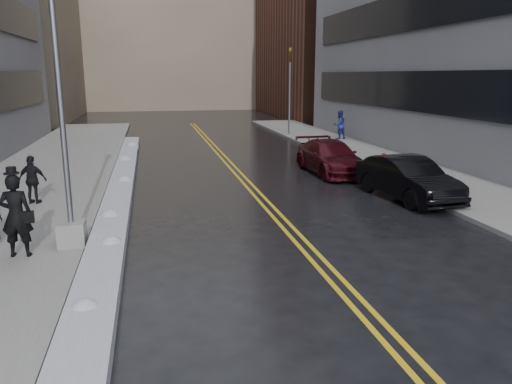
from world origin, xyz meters
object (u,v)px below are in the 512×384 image
lamppost (65,151)px  car_maroon (330,157)px  pedestrian_fedora (16,216)px  traffic_signal (290,88)px  pedestrian_east (339,125)px  car_black (407,179)px  pedestrian_d (33,180)px  fire_hydrant (384,160)px

lamppost → car_maroon: (9.87, 8.29, -1.81)m
lamppost → car_maroon: bearing=40.0°
lamppost → pedestrian_fedora: (-1.10, -0.55, -1.40)m
lamppost → car_maroon: size_ratio=1.53×
traffic_signal → pedestrian_fedora: size_ratio=3.04×
pedestrian_east → car_black: bearing=59.7°
car_maroon → lamppost: bearing=-141.5°
traffic_signal → lamppost: bearing=-118.2°
traffic_signal → car_black: 19.11m
pedestrian_east → car_black: pedestrian_east is taller
pedestrian_fedora → pedestrian_d: bearing=-77.2°
fire_hydrant → pedestrian_fedora: size_ratio=0.37×
lamppost → traffic_signal: size_ratio=1.27×
lamppost → car_black: lamppost is taller
fire_hydrant → lamppost: bearing=-147.0°
fire_hydrant → traffic_signal: bearing=92.0°
pedestrian_d → car_maroon: bearing=-146.1°
pedestrian_fedora → car_black: (11.90, 3.65, -0.38)m
traffic_signal → car_maroon: traffic_signal is taller
pedestrian_d → pedestrian_east: (16.11, 13.97, 0.14)m
fire_hydrant → pedestrian_fedora: bearing=-147.4°
lamppost → traffic_signal: (11.80, 22.00, 0.87)m
traffic_signal → car_black: (-1.00, -18.90, -2.64)m
pedestrian_fedora → pedestrian_east: (15.38, 19.16, -0.05)m
lamppost → pedestrian_east: lamppost is taller
pedestrian_d → car_maroon: pedestrian_d is taller
fire_hydrant → pedestrian_d: (-14.12, -3.36, 0.40)m
fire_hydrant → traffic_signal: 14.30m
car_black → car_maroon: bearing=93.7°
lamppost → fire_hydrant: 14.81m
fire_hydrant → car_black: bearing=-107.0°
car_black → car_maroon: (-0.93, 5.20, -0.03)m
car_black → pedestrian_d: bearing=166.6°
pedestrian_d → car_black: size_ratio=0.35×
lamppost → pedestrian_east: size_ratio=4.06×
fire_hydrant → pedestrian_east: (1.98, 10.61, 0.54)m
pedestrian_fedora → lamppost: bearing=-148.4°
traffic_signal → car_maroon: bearing=-98.0°
fire_hydrant → pedestrian_fedora: (-13.40, -8.55, 0.59)m
lamppost → fire_hydrant: bearing=33.0°
pedestrian_fedora → pedestrian_east: pedestrian_fedora is taller
pedestrian_east → traffic_signal: bearing=-71.4°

